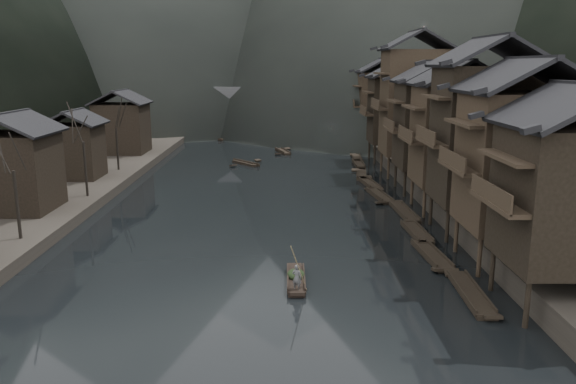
{
  "coord_description": "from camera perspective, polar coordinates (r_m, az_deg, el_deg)",
  "views": [
    {
      "loc": [
        1.97,
        -36.47,
        12.98
      ],
      "look_at": [
        2.37,
        9.72,
        2.5
      ],
      "focal_mm": 35.0,
      "sensor_mm": 36.0,
      "label": 1
    }
  ],
  "objects": [
    {
      "name": "hero_sampan",
      "position": [
        34.64,
        0.82,
        -8.86
      ],
      "size": [
        1.08,
        5.02,
        0.44
      ],
      "color": "black",
      "rests_on": "water"
    },
    {
      "name": "bamboo_pole",
      "position": [
        31.77,
        1.29,
        -3.78
      ],
      "size": [
        1.22,
        1.64,
        3.78
      ],
      "primitive_type": "cylinder",
      "rotation": [
        0.48,
        0.0,
        -0.63
      ],
      "color": "#8C7A51",
      "rests_on": "boatman"
    },
    {
      "name": "stone_bridge",
      "position": [
        108.77,
        -1.55,
        8.63
      ],
      "size": [
        40.0,
        6.0,
        9.0
      ],
      "color": "#4C4C4F",
      "rests_on": "ground"
    },
    {
      "name": "left_bank",
      "position": [
        85.84,
        -26.04,
        3.19
      ],
      "size": [
        40.0,
        200.0,
        1.2
      ],
      "primitive_type": "cube",
      "color": "#2D2823",
      "rests_on": "ground"
    },
    {
      "name": "boatman",
      "position": [
        32.63,
        0.91,
        -8.31
      ],
      "size": [
        0.69,
        0.61,
        1.6
      ],
      "primitive_type": "imported",
      "rotation": [
        0.0,
        0.0,
        2.66
      ],
      "color": "#59595C",
      "rests_on": "hero_sampan"
    },
    {
      "name": "bare_trees",
      "position": [
        48.36,
        -23.65,
        4.27
      ],
      "size": [
        3.97,
        41.57,
        7.93
      ],
      "color": "black",
      "rests_on": "left_bank"
    },
    {
      "name": "cargo_heap",
      "position": [
        34.66,
        0.81,
        -7.85
      ],
      "size": [
        1.1,
        1.45,
        0.66
      ],
      "primitive_type": "ellipsoid",
      "color": "black",
      "rests_on": "hero_sampan"
    },
    {
      "name": "moored_sampans",
      "position": [
        62.97,
        8.78,
        0.92
      ],
      "size": [
        3.33,
        66.59,
        0.47
      ],
      "color": "black",
      "rests_on": "water"
    },
    {
      "name": "stilt_houses",
      "position": [
        58.46,
        14.86,
        8.4
      ],
      "size": [
        9.0,
        67.6,
        17.1
      ],
      "color": "black",
      "rests_on": "ground"
    },
    {
      "name": "left_houses",
      "position": [
        61.32,
        -22.07,
        4.99
      ],
      "size": [
        8.1,
        53.2,
        8.73
      ],
      "color": "black",
      "rests_on": "left_bank"
    },
    {
      "name": "water",
      "position": [
        38.76,
        -3.4,
        -6.81
      ],
      "size": [
        300.0,
        300.0,
        0.0
      ],
      "primitive_type": "plane",
      "color": "black",
      "rests_on": "ground"
    },
    {
      "name": "midriver_boats",
      "position": [
        90.9,
        -2.47,
        4.69
      ],
      "size": [
        13.8,
        34.04,
        0.45
      ],
      "color": "black",
      "rests_on": "water"
    },
    {
      "name": "right_bank",
      "position": [
        84.17,
        22.66,
        3.54
      ],
      "size": [
        40.0,
        200.0,
        1.8
      ],
      "primitive_type": "cube",
      "color": "#2D2823",
      "rests_on": "ground"
    }
  ]
}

